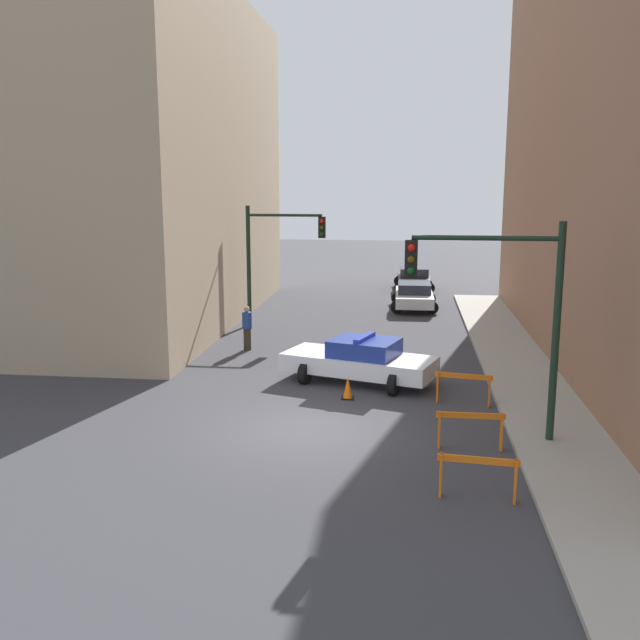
% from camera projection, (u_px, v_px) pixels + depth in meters
% --- Properties ---
extents(ground_plane, '(120.00, 120.00, 0.00)m').
position_uv_depth(ground_plane, '(308.00, 429.00, 18.14)').
color(ground_plane, '#38383D').
extents(sidewalk_right, '(2.40, 44.00, 0.12)m').
position_uv_depth(sidewalk_right, '(559.00, 437.00, 17.39)').
color(sidewalk_right, '#9E998E').
rests_on(sidewalk_right, ground_plane).
extents(building_corner_left, '(14.00, 20.00, 14.20)m').
position_uv_depth(building_corner_left, '(85.00, 161.00, 31.86)').
color(building_corner_left, tan).
rests_on(building_corner_left, ground_plane).
extents(traffic_light_near, '(3.64, 0.35, 5.20)m').
position_uv_depth(traffic_light_near, '(506.00, 298.00, 16.59)').
color(traffic_light_near, black).
rests_on(traffic_light_near, sidewalk_right).
extents(traffic_light_far, '(3.44, 0.35, 5.20)m').
position_uv_depth(traffic_light_far, '(273.00, 248.00, 30.56)').
color(traffic_light_far, black).
rests_on(traffic_light_far, ground_plane).
extents(police_car, '(5.04, 3.22, 1.52)m').
position_uv_depth(police_car, '(360.00, 360.00, 22.22)').
color(police_car, white).
rests_on(police_car, ground_plane).
extents(parked_car_near, '(2.31, 4.32, 1.31)m').
position_uv_depth(parked_car_near, '(414.00, 295.00, 35.17)').
color(parked_car_near, silver).
rests_on(parked_car_near, ground_plane).
extents(parked_car_mid, '(2.36, 4.35, 1.31)m').
position_uv_depth(parked_car_mid, '(414.00, 278.00, 41.46)').
color(parked_car_mid, black).
rests_on(parked_car_mid, ground_plane).
extents(pedestrian_crossing, '(0.51, 0.51, 1.66)m').
position_uv_depth(pedestrian_crossing, '(247.00, 327.00, 26.54)').
color(pedestrian_crossing, '#382D23').
rests_on(pedestrian_crossing, ground_plane).
extents(barrier_front, '(1.60, 0.31, 0.90)m').
position_uv_depth(barrier_front, '(478.00, 470.00, 14.00)').
color(barrier_front, orange).
rests_on(barrier_front, ground_plane).
extents(barrier_mid, '(1.60, 0.16, 0.90)m').
position_uv_depth(barrier_mid, '(470.00, 424.00, 16.66)').
color(barrier_mid, orange).
rests_on(barrier_mid, ground_plane).
extents(barrier_back, '(1.58, 0.43, 0.90)m').
position_uv_depth(barrier_back, '(463.00, 384.00, 20.03)').
color(barrier_back, orange).
rests_on(barrier_back, ground_plane).
extents(traffic_cone, '(0.36, 0.36, 0.66)m').
position_uv_depth(traffic_cone, '(348.00, 388.00, 20.64)').
color(traffic_cone, black).
rests_on(traffic_cone, ground_plane).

